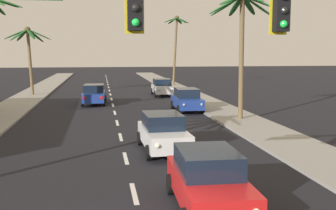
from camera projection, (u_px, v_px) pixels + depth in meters
The scene contains 11 objects.
sidewalk_right at pixel (223, 111), 30.12m from camera, with size 3.20×110.00×0.14m, color gray.
lane_markings at pixel (122, 115), 28.95m from camera, with size 4.28×88.76×0.01m.
traffic_signal_mast at pixel (283, 35), 9.41m from camera, with size 10.57×0.41×6.81m.
sedan_lead_at_stop_bar at pixel (208, 180), 11.52m from camera, with size 2.05×4.49×1.68m.
sedan_third_in_queue at pixel (163, 132), 18.32m from camera, with size 2.06×4.49×1.68m.
sedan_oncoming_far at pixel (94, 94), 34.57m from camera, with size 2.08×4.50×1.68m.
sedan_parked_nearest_kerb at pixel (187, 100), 30.66m from camera, with size 2.00×4.47×1.68m.
sedan_parked_mid_kerb at pixel (162, 87), 41.46m from camera, with size 1.98×4.46×1.68m.
palm_left_third at pixel (28, 44), 40.61m from camera, with size 4.57×4.00×6.82m.
palm_right_second at pixel (242, 23), 25.63m from camera, with size 4.12×4.42×8.08m.
palm_right_farthest at pixel (176, 35), 51.97m from camera, with size 3.28×3.01×8.86m.
Camera 1 is at (-0.96, -8.78, 4.41)m, focal length 44.20 mm.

